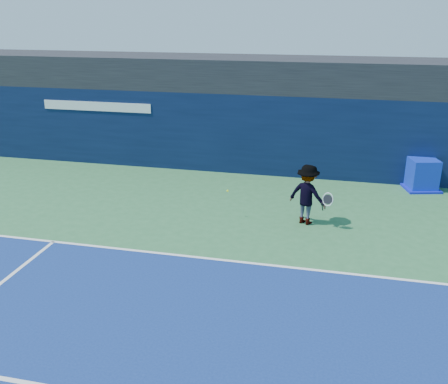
% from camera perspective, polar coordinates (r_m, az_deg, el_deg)
% --- Properties ---
extents(ground, '(80.00, 80.00, 0.00)m').
position_cam_1_polar(ground, '(10.05, -2.43, -15.81)').
color(ground, '#2F6A3C').
rests_on(ground, ground).
extents(baseline, '(24.00, 0.10, 0.01)m').
position_cam_1_polar(baseline, '(12.52, 1.22, -7.92)').
color(baseline, white).
rests_on(baseline, ground).
extents(stadium_band, '(36.00, 3.00, 1.20)m').
position_cam_1_polar(stadium_band, '(19.59, 6.54, 13.24)').
color(stadium_band, black).
rests_on(stadium_band, back_wall_assembly).
extents(back_wall_assembly, '(36.00, 1.03, 3.00)m').
position_cam_1_polar(back_wall_assembly, '(18.98, 5.92, 6.60)').
color(back_wall_assembly, '#091432').
rests_on(back_wall_assembly, ground).
extents(equipment_cart, '(1.38, 1.38, 1.09)m').
position_cam_1_polar(equipment_cart, '(18.62, 21.68, 1.78)').
color(equipment_cart, '#0C24B4').
rests_on(equipment_cart, ground).
extents(tennis_player, '(1.41, 1.06, 1.77)m').
position_cam_1_polar(tennis_player, '(14.57, 9.51, -0.29)').
color(tennis_player, white).
rests_on(tennis_player, ground).
extents(tennis_ball, '(0.06, 0.06, 0.06)m').
position_cam_1_polar(tennis_ball, '(14.76, 0.41, 0.13)').
color(tennis_ball, yellow).
rests_on(tennis_ball, ground).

